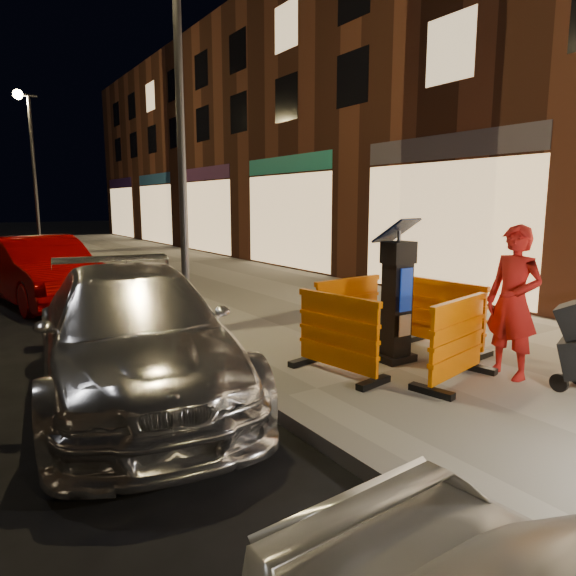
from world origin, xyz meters
TOP-DOWN VIEW (x-y plane):
  - ground_plane at (0.00, 0.00)m, footprint 120.00×120.00m
  - sidewalk at (3.00, 0.00)m, footprint 6.00×60.00m
  - kerb at (0.00, 0.00)m, footprint 0.30×60.00m
  - parking_kiosk at (1.95, 0.25)m, footprint 0.61×0.61m
  - barrier_front at (1.95, -0.70)m, footprint 1.31×0.76m
  - barrier_back at (1.95, 1.20)m, footprint 1.26×0.60m
  - barrier_kerbside at (1.00, 0.25)m, footprint 0.70×1.29m
  - barrier_bldgside at (2.90, 0.25)m, footprint 0.62×1.27m
  - car_silver at (-1.05, 1.38)m, footprint 2.74×5.12m
  - car_red at (-1.13, 7.67)m, footprint 2.24×4.59m
  - man at (2.63, -0.92)m, footprint 0.43×0.65m
  - street_lamp_mid at (0.25, 3.00)m, footprint 0.12×0.12m
  - street_lamp_far at (0.25, 18.00)m, footprint 0.12×0.12m

SIDE VIEW (x-z plane):
  - ground_plane at x=0.00m, z-range 0.00..0.00m
  - car_silver at x=-1.05m, z-range -0.71..0.71m
  - car_red at x=-1.13m, z-range -0.72..0.72m
  - sidewalk at x=3.00m, z-range 0.00..0.15m
  - kerb at x=0.00m, z-range 0.00..0.15m
  - barrier_front at x=1.95m, z-range 0.15..1.11m
  - barrier_back at x=1.95m, z-range 0.15..1.11m
  - barrier_kerbside at x=1.00m, z-range 0.15..1.11m
  - barrier_bldgside at x=2.90m, z-range 0.15..1.11m
  - parking_kiosk at x=1.95m, z-range 0.15..1.86m
  - man at x=2.63m, z-range 0.15..1.92m
  - street_lamp_mid at x=0.25m, z-range 0.15..6.15m
  - street_lamp_far at x=0.25m, z-range 0.15..6.15m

